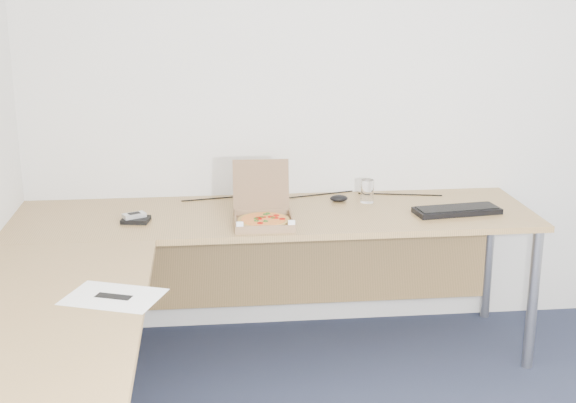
{
  "coord_description": "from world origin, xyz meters",
  "views": [
    {
      "loc": [
        -0.82,
        -2.22,
        1.82
      ],
      "look_at": [
        -0.45,
        1.28,
        0.82
      ],
      "focal_mm": 49.08,
      "sensor_mm": 36.0,
      "label": 1
    }
  ],
  "objects": [
    {
      "name": "phone",
      "position": [
        -1.16,
        1.33,
        0.76
      ],
      "size": [
        0.12,
        0.09,
        0.02
      ],
      "primitive_type": "cube",
      "rotation": [
        0.0,
        0.0,
        0.46
      ],
      "color": "#B2B5BA",
      "rests_on": "wallet"
    },
    {
      "name": "paper_sheet",
      "position": [
        -1.16,
        0.43,
        0.73
      ],
      "size": [
        0.39,
        0.34,
        0.0
      ],
      "primitive_type": "cube",
      "rotation": [
        0.0,
        0.0,
        -0.36
      ],
      "color": "white",
      "rests_on": "desk"
    },
    {
      "name": "pizza_box",
      "position": [
        -0.57,
        1.23,
        0.76
      ],
      "size": [
        0.26,
        0.31,
        0.27
      ],
      "rotation": [
        0.0,
        0.0,
        -0.02
      ],
      "color": "olive",
      "rests_on": "desk"
    },
    {
      "name": "room_shell",
      "position": [
        0.0,
        0.0,
        1.25
      ],
      "size": [
        3.5,
        3.5,
        2.5
      ],
      "primitive_type": null,
      "color": "silver",
      "rests_on": "ground"
    },
    {
      "name": "cable_bundle",
      "position": [
        -0.31,
        1.68,
        0.73
      ],
      "size": [
        0.65,
        0.13,
        0.01
      ],
      "primitive_type": null,
      "rotation": [
        0.0,
        0.0,
        0.14
      ],
      "color": "black",
      "rests_on": "desk"
    },
    {
      "name": "keyboard",
      "position": [
        0.37,
        1.3,
        0.74
      ],
      "size": [
        0.43,
        0.2,
        0.03
      ],
      "primitive_type": "cube",
      "rotation": [
        0.0,
        0.0,
        0.13
      ],
      "color": "black",
      "rests_on": "desk"
    },
    {
      "name": "wallet",
      "position": [
        -1.16,
        1.33,
        0.74
      ],
      "size": [
        0.14,
        0.12,
        0.02
      ],
      "primitive_type": "cube",
      "rotation": [
        0.0,
        0.0,
        -0.18
      ],
      "color": "black",
      "rests_on": "desk"
    },
    {
      "name": "drinking_glass",
      "position": [
        -0.02,
        1.54,
        0.79
      ],
      "size": [
        0.07,
        0.07,
        0.12
      ],
      "primitive_type": "cylinder",
      "color": "silver",
      "rests_on": "desk"
    },
    {
      "name": "mouse",
      "position": [
        -0.16,
        1.57,
        0.75
      ],
      "size": [
        0.1,
        0.08,
        0.03
      ],
      "primitive_type": "ellipsoid",
      "rotation": [
        0.0,
        0.0,
        0.27
      ],
      "color": "black",
      "rests_on": "desk"
    },
    {
      "name": "desk",
      "position": [
        -0.82,
        0.97,
        0.7
      ],
      "size": [
        2.5,
        2.2,
        0.73
      ],
      "color": "#9E7945",
      "rests_on": "ground"
    }
  ]
}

